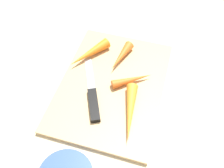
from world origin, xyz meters
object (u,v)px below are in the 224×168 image
cutting_board (112,85)px  carrot_short (132,80)px  carrot_longest (130,112)px  knife (93,101)px  carrot_long (89,54)px  carrot_shortest (120,56)px

cutting_board → carrot_short: 0.05m
carrot_short → cutting_board: bearing=168.2°
carrot_longest → knife: bearing=-105.8°
knife → carrot_long: (-0.14, -0.06, 0.01)m
cutting_board → knife: knife is taller
cutting_board → carrot_shortest: 0.09m
knife → carrot_shortest: bearing=-34.3°
cutting_board → carrot_short: size_ratio=3.36×
carrot_long → knife: bearing=55.9°
carrot_short → knife: bearing=-166.1°
carrot_longest → carrot_shortest: bearing=-166.5°
carrot_long → cutting_board: bearing=83.1°
carrot_longest → carrot_shortest: carrot_longest is taller
carrot_shortest → carrot_longest: bearing=36.2°
knife → carrot_short: (-0.09, 0.08, 0.01)m
carrot_long → carrot_longest: bearing=78.9°
cutting_board → carrot_longest: bearing=41.2°
cutting_board → carrot_long: bearing=-129.9°
cutting_board → carrot_longest: size_ratio=2.44×
knife → carrot_long: size_ratio=1.47×
carrot_short → carrot_shortest: carrot_shortest is taller
knife → carrot_short: 0.11m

